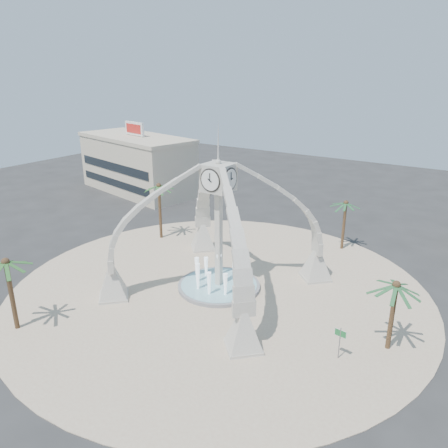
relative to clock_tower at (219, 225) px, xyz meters
The scene contains 10 objects.
ground 6.49m from the clock_tower, 90.00° to the left, with size 140.00×140.00×0.00m, color #282828.
plaza 6.46m from the clock_tower, 90.00° to the left, with size 40.00×40.00×0.06m, color #C6B293.
clock_tower is the anchor object (origin of this frame).
fountain 6.20m from the clock_tower, 90.00° to the left, with size 8.00×8.00×3.62m.
building_nw 38.87m from the clock_tower, 145.49° to the left, with size 23.75×13.73×11.90m.
palm_east 16.33m from the clock_tower, ahead, with size 4.13×4.13×6.15m.
palm_west 15.37m from the clock_tower, 152.59° to the left, with size 4.19×4.19×7.54m.
palm_north 17.55m from the clock_tower, 67.73° to the left, with size 3.99×3.99×6.39m.
palm_south 18.01m from the clock_tower, 123.31° to the right, with size 5.22×5.22×6.77m.
street_sign 14.95m from the clock_tower, 17.48° to the right, with size 0.94×0.17×2.59m.
Camera 1 is at (21.49, -31.46, 20.19)m, focal length 35.00 mm.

